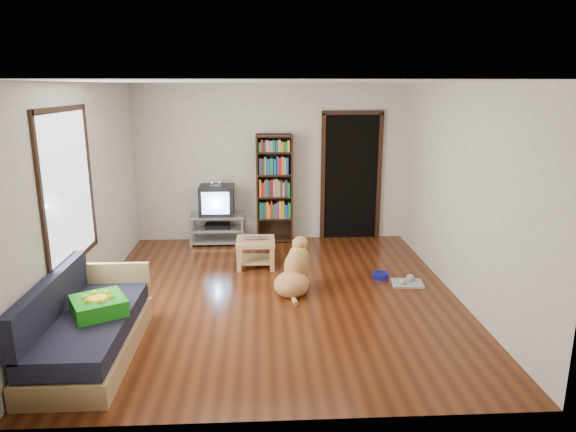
{
  "coord_description": "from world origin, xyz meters",
  "views": [
    {
      "loc": [
        -0.16,
        -6.01,
        2.56
      ],
      "look_at": [
        0.18,
        0.49,
        0.9
      ],
      "focal_mm": 32.0,
      "sensor_mm": 36.0,
      "label": 1
    }
  ],
  "objects_px": {
    "laptop": "(255,239)",
    "coffee_table": "(256,248)",
    "sofa": "(87,330)",
    "bookshelf": "(274,183)",
    "green_cushion": "(99,306)",
    "dog": "(295,272)",
    "grey_rag": "(407,283)",
    "dog_bowl": "(381,275)",
    "tv_stand": "(218,228)",
    "crt_tv": "(217,199)"
  },
  "relations": [
    {
      "from": "crt_tv",
      "to": "dog",
      "type": "relative_size",
      "value": 0.69
    },
    {
      "from": "green_cushion",
      "to": "coffee_table",
      "type": "bearing_deg",
      "value": 29.97
    },
    {
      "from": "dog_bowl",
      "to": "sofa",
      "type": "distance_m",
      "value": 3.83
    },
    {
      "from": "green_cushion",
      "to": "laptop",
      "type": "relative_size",
      "value": 1.38
    },
    {
      "from": "dog_bowl",
      "to": "grey_rag",
      "type": "xyz_separation_m",
      "value": [
        0.3,
        -0.25,
        -0.03
      ]
    },
    {
      "from": "green_cushion",
      "to": "dog",
      "type": "relative_size",
      "value": 0.55
    },
    {
      "from": "coffee_table",
      "to": "grey_rag",
      "type": "bearing_deg",
      "value": -22.57
    },
    {
      "from": "sofa",
      "to": "green_cushion",
      "type": "bearing_deg",
      "value": 18.45
    },
    {
      "from": "dog_bowl",
      "to": "crt_tv",
      "type": "xyz_separation_m",
      "value": [
        -2.35,
        1.76,
        0.7
      ]
    },
    {
      "from": "green_cushion",
      "to": "coffee_table",
      "type": "height_order",
      "value": "green_cushion"
    },
    {
      "from": "laptop",
      "to": "dog",
      "type": "xyz_separation_m",
      "value": [
        0.51,
        -0.95,
        -0.16
      ]
    },
    {
      "from": "sofa",
      "to": "bookshelf",
      "type": "bearing_deg",
      "value": 62.68
    },
    {
      "from": "crt_tv",
      "to": "sofa",
      "type": "relative_size",
      "value": 0.32
    },
    {
      "from": "dog",
      "to": "grey_rag",
      "type": "bearing_deg",
      "value": 5.33
    },
    {
      "from": "laptop",
      "to": "grey_rag",
      "type": "height_order",
      "value": "laptop"
    },
    {
      "from": "grey_rag",
      "to": "sofa",
      "type": "xyz_separation_m",
      "value": [
        -3.62,
        -1.64,
        0.25
      ]
    },
    {
      "from": "green_cushion",
      "to": "sofa",
      "type": "relative_size",
      "value": 0.26
    },
    {
      "from": "laptop",
      "to": "bookshelf",
      "type": "distance_m",
      "value": 1.44
    },
    {
      "from": "bookshelf",
      "to": "grey_rag",
      "type": "bearing_deg",
      "value": -50.78
    },
    {
      "from": "dog_bowl",
      "to": "coffee_table",
      "type": "xyz_separation_m",
      "value": [
        -1.71,
        0.59,
        0.24
      ]
    },
    {
      "from": "laptop",
      "to": "tv_stand",
      "type": "bearing_deg",
      "value": 118.54
    },
    {
      "from": "bookshelf",
      "to": "sofa",
      "type": "height_order",
      "value": "bookshelf"
    },
    {
      "from": "laptop",
      "to": "grey_rag",
      "type": "distance_m",
      "value": 2.2
    },
    {
      "from": "dog_bowl",
      "to": "tv_stand",
      "type": "xyz_separation_m",
      "value": [
        -2.35,
        1.74,
        0.23
      ]
    },
    {
      "from": "grey_rag",
      "to": "dog",
      "type": "relative_size",
      "value": 0.47
    },
    {
      "from": "green_cushion",
      "to": "grey_rag",
      "type": "distance_m",
      "value": 3.88
    },
    {
      "from": "grey_rag",
      "to": "dog_bowl",
      "type": "bearing_deg",
      "value": 140.19
    },
    {
      "from": "crt_tv",
      "to": "coffee_table",
      "type": "height_order",
      "value": "crt_tv"
    },
    {
      "from": "green_cushion",
      "to": "dog_bowl",
      "type": "bearing_deg",
      "value": 1.43
    },
    {
      "from": "bookshelf",
      "to": "sofa",
      "type": "distance_m",
      "value": 4.26
    },
    {
      "from": "dog",
      "to": "green_cushion",
      "type": "bearing_deg",
      "value": -143.86
    },
    {
      "from": "sofa",
      "to": "grey_rag",
      "type": "bearing_deg",
      "value": 24.35
    },
    {
      "from": "crt_tv",
      "to": "green_cushion",
      "type": "bearing_deg",
      "value": -103.24
    },
    {
      "from": "bookshelf",
      "to": "coffee_table",
      "type": "xyz_separation_m",
      "value": [
        -0.31,
        -1.25,
        -0.72
      ]
    },
    {
      "from": "laptop",
      "to": "sofa",
      "type": "distance_m",
      "value": 2.93
    },
    {
      "from": "bookshelf",
      "to": "sofa",
      "type": "xyz_separation_m",
      "value": [
        -1.92,
        -3.72,
        -0.74
      ]
    },
    {
      "from": "laptop",
      "to": "dog_bowl",
      "type": "distance_m",
      "value": 1.84
    },
    {
      "from": "green_cushion",
      "to": "bookshelf",
      "type": "distance_m",
      "value": 4.13
    },
    {
      "from": "laptop",
      "to": "crt_tv",
      "type": "xyz_separation_m",
      "value": [
        -0.64,
        1.21,
        0.33
      ]
    },
    {
      "from": "coffee_table",
      "to": "crt_tv",
      "type": "bearing_deg",
      "value": 118.51
    },
    {
      "from": "laptop",
      "to": "tv_stand",
      "type": "xyz_separation_m",
      "value": [
        -0.64,
        1.18,
        -0.14
      ]
    },
    {
      "from": "tv_stand",
      "to": "sofa",
      "type": "bearing_deg",
      "value": -105.02
    },
    {
      "from": "green_cushion",
      "to": "dog_bowl",
      "type": "xyz_separation_m",
      "value": [
        3.2,
        1.85,
        -0.46
      ]
    },
    {
      "from": "coffee_table",
      "to": "green_cushion",
      "type": "bearing_deg",
      "value": -121.44
    },
    {
      "from": "green_cushion",
      "to": "laptop",
      "type": "xyz_separation_m",
      "value": [
        1.49,
        2.41,
        -0.08
      ]
    },
    {
      "from": "green_cushion",
      "to": "grey_rag",
      "type": "height_order",
      "value": "green_cushion"
    },
    {
      "from": "laptop",
      "to": "coffee_table",
      "type": "xyz_separation_m",
      "value": [
        -0.0,
        0.03,
        -0.13
      ]
    },
    {
      "from": "crt_tv",
      "to": "sofa",
      "type": "xyz_separation_m",
      "value": [
        -0.97,
        -3.65,
        -0.48
      ]
    },
    {
      "from": "crt_tv",
      "to": "tv_stand",
      "type": "bearing_deg",
      "value": -90.0
    },
    {
      "from": "green_cushion",
      "to": "sofa",
      "type": "bearing_deg",
      "value": 169.86
    }
  ]
}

